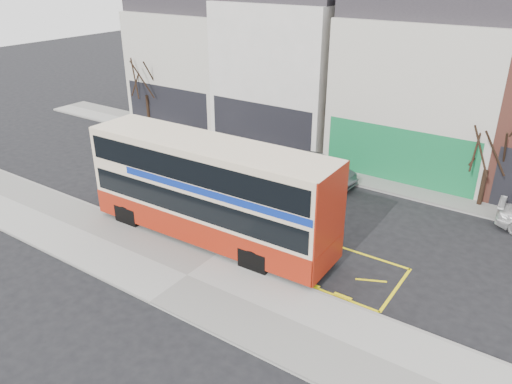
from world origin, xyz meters
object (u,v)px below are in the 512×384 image
Objects in this scene: bus_stop_post at (153,196)px; street_tree_right at (493,138)px; double_decker_bus at (210,190)px; car_silver at (175,139)px; car_grey at (316,170)px; street_tree_left at (144,68)px.

street_tree_right is at bearing 38.96° from bus_stop_post.
double_decker_bus is at bearing -131.95° from street_tree_right.
car_silver is 10.12m from car_grey.
double_decker_bus is at bearing -35.87° from street_tree_left.
double_decker_bus is 17.79m from street_tree_left.
car_silver is (-9.28, 7.69, -1.68)m from double_decker_bus.
double_decker_bus is 2.76× the size of car_silver.
street_tree_left is (-15.16, 2.25, 3.57)m from car_grey.
double_decker_bus is at bearing 17.10° from bus_stop_post.
street_tree_left reaches higher than street_tree_right.
bus_stop_post is (-2.44, -0.99, -0.53)m from double_decker_bus.
car_grey is (0.83, 8.11, -1.65)m from double_decker_bus.
car_silver is at bearing 139.14° from double_decker_bus.
car_grey is at bearing 65.28° from bus_stop_post.
street_tree_left is 1.18× the size of street_tree_right.
double_decker_bus is 13.62m from street_tree_right.
bus_stop_post is 0.53× the size of street_tree_right.
car_silver is at bearing -172.53° from street_tree_right.
bus_stop_post reaches higher than car_silver.
street_tree_right reaches higher than bus_stop_post.
bus_stop_post is at bearing -159.18° from double_decker_bus.
car_silver is (-6.84, 8.67, -1.15)m from bus_stop_post.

